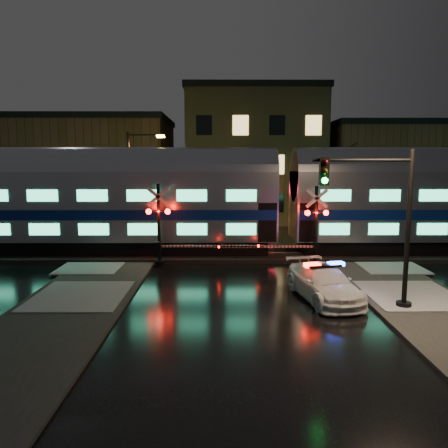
# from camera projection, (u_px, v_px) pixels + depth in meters

# --- Properties ---
(ground) EXTENTS (120.00, 120.00, 0.00)m
(ground) POSITION_uv_depth(u_px,v_px,m) (242.00, 279.00, 20.09)
(ground) COLOR black
(ground) RESTS_ON ground
(ballast) EXTENTS (90.00, 4.20, 0.24)m
(ballast) POSITION_uv_depth(u_px,v_px,m) (238.00, 254.00, 25.03)
(ballast) COLOR black
(ballast) RESTS_ON ground
(sidewalk_left) EXTENTS (4.00, 20.00, 0.12)m
(sidewalk_left) POSITION_uv_depth(u_px,v_px,m) (51.00, 325.00, 14.10)
(sidewalk_left) COLOR #2D2D2D
(sidewalk_left) RESTS_ON ground
(building_left) EXTENTS (14.00, 10.00, 9.00)m
(building_left) POSITION_uv_depth(u_px,v_px,m) (94.00, 172.00, 41.20)
(building_left) COLOR #583022
(building_left) RESTS_ON ground
(building_mid) EXTENTS (12.00, 11.00, 11.50)m
(building_mid) POSITION_uv_depth(u_px,v_px,m) (253.00, 159.00, 41.61)
(building_mid) COLOR brown
(building_mid) RESTS_ON ground
(building_right) EXTENTS (12.00, 10.00, 8.50)m
(building_right) POSITION_uv_depth(u_px,v_px,m) (390.00, 175.00, 41.39)
(building_right) COLOR #583022
(building_right) RESTS_ON ground
(train) EXTENTS (51.00, 3.12, 5.92)m
(train) POSITION_uv_depth(u_px,v_px,m) (284.00, 197.00, 24.59)
(train) COLOR black
(train) RESTS_ON ballast
(police_car) EXTENTS (2.66, 4.78, 1.47)m
(police_car) POSITION_uv_depth(u_px,v_px,m) (324.00, 283.00, 16.93)
(police_car) COLOR white
(police_car) RESTS_ON ground
(crossing_signal_right) EXTENTS (5.86, 0.66, 4.15)m
(crossing_signal_right) POSITION_uv_depth(u_px,v_px,m) (309.00, 234.00, 22.16)
(crossing_signal_right) COLOR black
(crossing_signal_right) RESTS_ON ground
(crossing_signal_left) EXTENTS (6.01, 0.67, 4.25)m
(crossing_signal_left) POSITION_uv_depth(u_px,v_px,m) (166.00, 233.00, 22.12)
(crossing_signal_left) COLOR black
(crossing_signal_left) RESTS_ON ground
(traffic_light) EXTENTS (3.72, 0.68, 5.75)m
(traffic_light) POSITION_uv_depth(u_px,v_px,m) (383.00, 226.00, 15.33)
(traffic_light) COLOR black
(traffic_light) RESTS_ON ground
(streetlight) EXTENTS (2.44, 0.25, 7.28)m
(streetlight) POSITION_uv_depth(u_px,v_px,m) (133.00, 180.00, 28.40)
(streetlight) COLOR black
(streetlight) RESTS_ON ground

